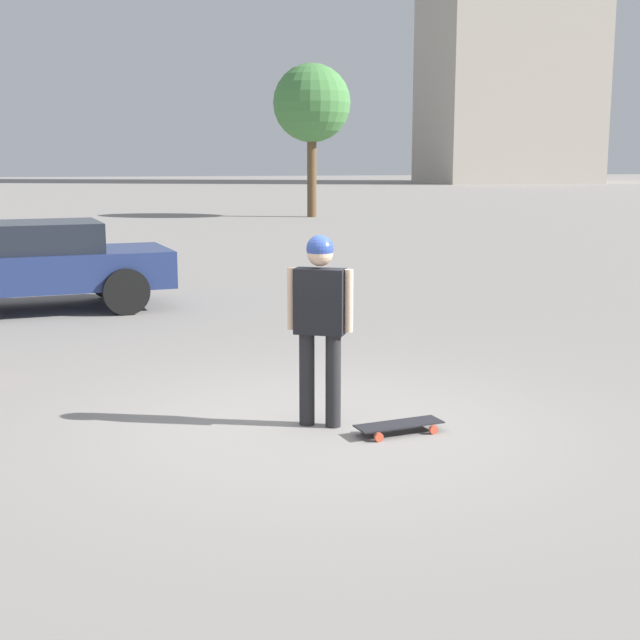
# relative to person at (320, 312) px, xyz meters

# --- Properties ---
(ground_plane) EXTENTS (220.00, 220.00, 0.00)m
(ground_plane) POSITION_rel_person_xyz_m (0.00, 0.00, -1.03)
(ground_plane) COLOR gray
(person) EXTENTS (0.53, 0.38, 1.71)m
(person) POSITION_rel_person_xyz_m (0.00, 0.00, 0.00)
(person) COLOR #262628
(person) RESTS_ON ground_plane
(skateboard) EXTENTS (0.81, 0.40, 0.09)m
(skateboard) POSITION_rel_person_xyz_m (-0.62, 0.39, -0.96)
(skateboard) COLOR #232328
(skateboard) RESTS_ON ground_plane
(car_parked_near) EXTENTS (4.45, 2.41, 1.39)m
(car_parked_near) POSITION_rel_person_xyz_m (2.96, -6.95, -0.29)
(car_parked_near) COLOR navy
(car_parked_near) RESTS_ON ground_plane
(tree_distant) EXTENTS (3.09, 3.09, 6.06)m
(tree_distant) POSITION_rel_person_xyz_m (-6.28, -27.96, 3.43)
(tree_distant) COLOR brown
(tree_distant) RESTS_ON ground_plane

